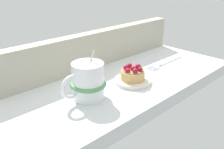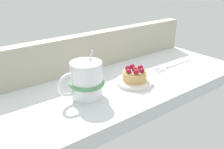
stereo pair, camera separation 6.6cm
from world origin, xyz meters
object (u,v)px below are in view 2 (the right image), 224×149
Objects in this scene: raspberry_tart at (135,74)px; dessert_fork at (173,65)px; dessert_plate at (134,82)px; coffee_mug at (86,80)px.

raspberry_tart reaches higher than dessert_fork.
dessert_plate is 0.58× the size of dessert_fork.
dessert_plate is at bearing -37.09° from raspberry_tart.
dessert_plate is at bearing -6.46° from coffee_mug.
coffee_mug reaches higher than dessert_plate.
dessert_fork is at bearing 1.11° from coffee_mug.
dessert_plate reaches higher than dessert_fork.
dessert_plate is 0.84× the size of coffee_mug.
coffee_mug is (-14.97, 1.69, 4.04)cm from dessert_plate.
coffee_mug is 35.18cm from dessert_fork.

